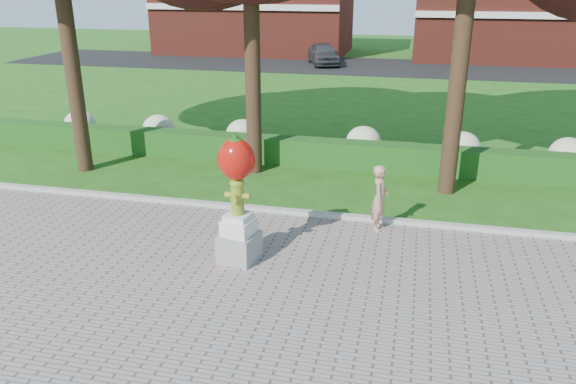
# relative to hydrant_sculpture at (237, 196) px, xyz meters

# --- Properties ---
(ground) EXTENTS (100.00, 100.00, 0.00)m
(ground) POSITION_rel_hydrant_sculpture_xyz_m (0.72, -0.47, -1.42)
(ground) COLOR #245214
(ground) RESTS_ON ground
(curb) EXTENTS (40.00, 0.18, 0.15)m
(curb) POSITION_rel_hydrant_sculpture_xyz_m (0.72, 2.53, -1.35)
(curb) COLOR #ADADA5
(curb) RESTS_ON ground
(lawn_hedge) EXTENTS (24.00, 0.70, 0.80)m
(lawn_hedge) POSITION_rel_hydrant_sculpture_xyz_m (0.72, 6.53, -1.02)
(lawn_hedge) COLOR #1F4814
(lawn_hedge) RESTS_ON ground
(hydrangea_row) EXTENTS (20.10, 1.10, 0.99)m
(hydrangea_row) POSITION_rel_hydrant_sculpture_xyz_m (1.29, 7.53, -0.87)
(hydrangea_row) COLOR beige
(hydrangea_row) RESTS_ON ground
(street) EXTENTS (50.00, 8.00, 0.02)m
(street) POSITION_rel_hydrant_sculpture_xyz_m (0.72, 27.53, -1.41)
(street) COLOR black
(street) RESTS_ON ground
(building_left) EXTENTS (14.00, 8.00, 7.00)m
(building_left) POSITION_rel_hydrant_sculpture_xyz_m (-9.28, 33.53, 2.08)
(building_left) COLOR maroon
(building_left) RESTS_ON ground
(building_right) EXTENTS (12.00, 8.00, 6.40)m
(building_right) POSITION_rel_hydrant_sculpture_xyz_m (8.72, 33.53, 1.78)
(building_right) COLOR maroon
(building_right) RESTS_ON ground
(hydrant_sculpture) EXTENTS (0.83, 0.83, 2.61)m
(hydrant_sculpture) POSITION_rel_hydrant_sculpture_xyz_m (0.00, 0.00, 0.00)
(hydrant_sculpture) COLOR gray
(hydrant_sculpture) RESTS_ON walkway
(woman) EXTENTS (0.42, 0.59, 1.52)m
(woman) POSITION_rel_hydrant_sculpture_xyz_m (2.62, 2.13, -0.62)
(woman) COLOR tan
(woman) RESTS_ON walkway
(parked_car) EXTENTS (2.99, 4.48, 1.42)m
(parked_car) POSITION_rel_hydrant_sculpture_xyz_m (-3.00, 27.65, -0.69)
(parked_car) COLOR #3A3D41
(parked_car) RESTS_ON street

